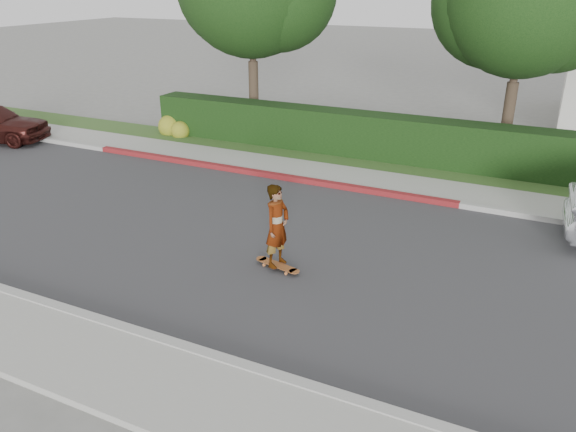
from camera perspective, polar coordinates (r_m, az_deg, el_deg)
name	(u,v)px	position (r m, az deg, el deg)	size (l,w,h in m)	color
ground	(375,267)	(11.82, 8.82, -5.14)	(120.00, 120.00, 0.00)	slate
road	(375,267)	(11.82, 8.82, -5.11)	(60.00, 8.00, 0.01)	#2D2D30
curb_near	(290,382)	(8.55, 0.24, -16.55)	(60.00, 0.20, 0.15)	#9E9E99
sidewalk_near	(261,424)	(7.96, -2.72, -20.34)	(60.00, 1.60, 0.12)	gray
curb_far	(421,199)	(15.43, 13.41, 1.70)	(60.00, 0.20, 0.15)	#9E9E99
curb_red_section	(257,173)	(17.07, -3.14, 4.39)	(12.00, 0.21, 0.15)	maroon
sidewalk_far	(429,189)	(16.27, 14.12, 2.69)	(60.00, 1.60, 0.12)	gray
planting_strip	(441,173)	(17.76, 15.24, 4.26)	(60.00, 1.60, 0.10)	#2D4C1E
hedge	(355,135)	(18.83, 6.81, 8.19)	(15.00, 1.00, 1.50)	black
flowering_shrub	(173,128)	(21.76, -11.56, 8.77)	(1.40, 1.00, 0.90)	#2D4C19
tree_center	(526,0)	(19.30, 23.02, 19.51)	(5.66, 4.84, 7.44)	#33261C
skateboard	(277,265)	(11.55, -1.08, -5.01)	(1.11, 0.46, 0.10)	orange
skateboarder	(277,226)	(11.16, -1.11, -1.01)	(0.63, 0.41, 1.73)	white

